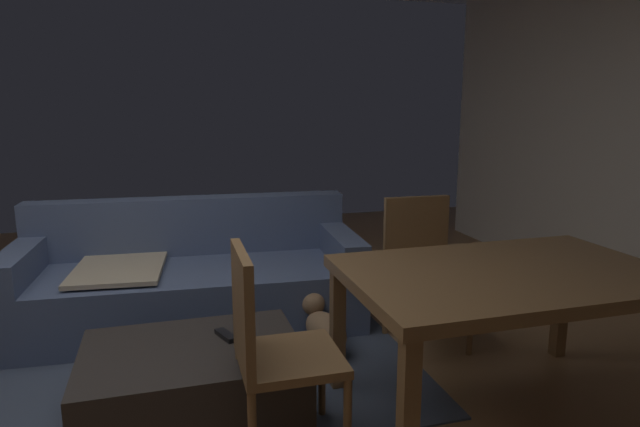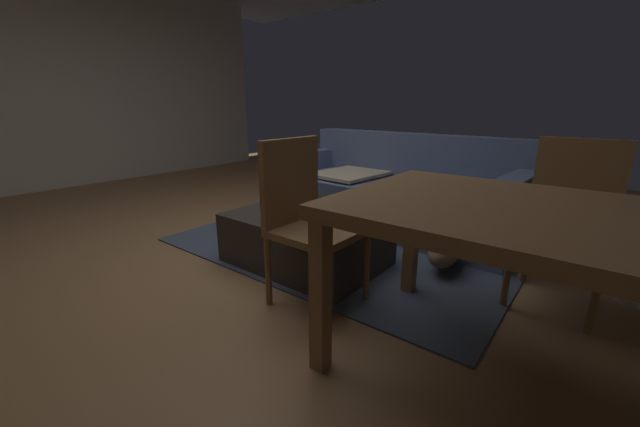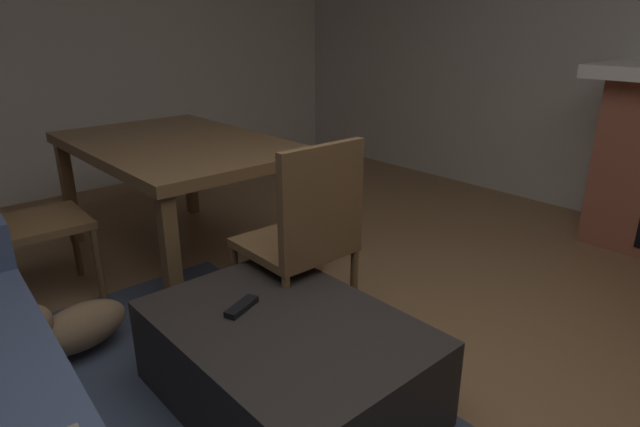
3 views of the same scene
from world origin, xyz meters
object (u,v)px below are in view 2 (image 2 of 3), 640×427
at_px(small_dog, 445,247).
at_px(dining_chair_west, 305,213).
at_px(couch, 395,194).
at_px(tv_remote, 332,216).
at_px(ottoman_coffee_table, 306,240).
at_px(dining_chair_north, 569,214).
at_px(dining_table, 547,231).

bearing_deg(small_dog, dining_chair_west, -119.87).
height_order(couch, tv_remote, couch).
relative_size(ottoman_coffee_table, dining_chair_north, 1.12).
xyz_separation_m(dining_chair_west, small_dog, (0.51, 0.88, -0.35)).
height_order(dining_chair_north, small_dog, dining_chair_north).
relative_size(couch, dining_chair_west, 2.53).
xyz_separation_m(tv_remote, dining_chair_north, (1.30, 0.45, 0.15)).
distance_m(couch, dining_chair_north, 1.60).
distance_m(dining_chair_west, dining_chair_north, 1.47).
xyz_separation_m(dining_chair_west, dining_chair_north, (1.17, 0.89, 0.00)).
bearing_deg(dining_chair_north, tv_remote, -161.15).
xyz_separation_m(ottoman_coffee_table, tv_remote, (0.17, 0.07, 0.19)).
xyz_separation_m(couch, small_dog, (0.76, -0.72, -0.13)).
bearing_deg(dining_chair_west, dining_table, -0.06).
height_order(tv_remote, dining_table, dining_table).
height_order(ottoman_coffee_table, small_dog, ottoman_coffee_table).
bearing_deg(ottoman_coffee_table, dining_table, -14.16).
distance_m(ottoman_coffee_table, dining_table, 1.60).
relative_size(tv_remote, dining_chair_west, 0.17).
bearing_deg(small_dog, couch, 136.48).
bearing_deg(tv_remote, couch, 74.79).
distance_m(ottoman_coffee_table, tv_remote, 0.27).
bearing_deg(dining_table, tv_remote, 161.15).
xyz_separation_m(tv_remote, dining_table, (1.30, -0.44, 0.29)).
height_order(ottoman_coffee_table, dining_chair_north, dining_chair_north).
height_order(tv_remote, dining_chair_west, dining_chair_west).
height_order(ottoman_coffee_table, dining_table, dining_table).
relative_size(tv_remote, small_dog, 0.34).
xyz_separation_m(ottoman_coffee_table, dining_chair_west, (0.31, -0.37, 0.34)).
relative_size(ottoman_coffee_table, small_dog, 2.20).
xyz_separation_m(ottoman_coffee_table, dining_table, (1.47, -0.37, 0.48)).
relative_size(dining_chair_west, dining_chair_north, 1.00).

